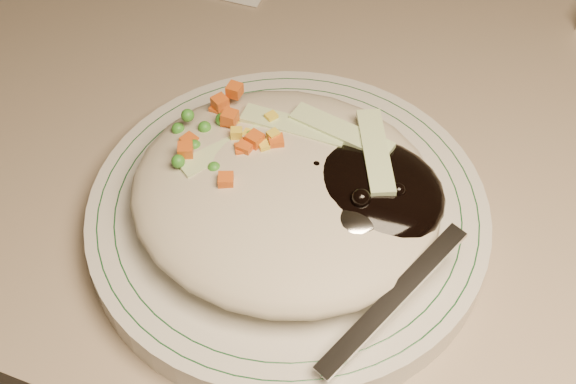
% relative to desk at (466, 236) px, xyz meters
% --- Properties ---
extents(desk, '(1.40, 0.70, 0.74)m').
position_rel_desk_xyz_m(desk, '(0.00, 0.00, 0.00)').
color(desk, gray).
rests_on(desk, ground).
extents(plate, '(0.26, 0.26, 0.02)m').
position_rel_desk_xyz_m(plate, '(-0.11, -0.19, 0.21)').
color(plate, silver).
rests_on(plate, desk).
extents(plate_rim, '(0.24, 0.24, 0.00)m').
position_rel_desk_xyz_m(plate_rim, '(-0.11, -0.19, 0.22)').
color(plate_rim, '#144723').
rests_on(plate_rim, plate).
extents(meal, '(0.21, 0.19, 0.05)m').
position_rel_desk_xyz_m(meal, '(-0.10, -0.19, 0.24)').
color(meal, '#B5AA93').
rests_on(meal, plate).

